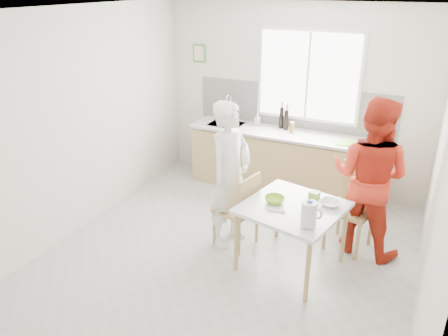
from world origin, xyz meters
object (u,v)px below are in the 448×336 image
object	(u,v)px
person_white	(230,175)
bowl_green	(275,200)
chair_left	(241,207)
person_red	(369,177)
milk_jug	(309,214)
chair_far	(354,203)
bowl_white	(330,203)
wine_bottle_a	(282,118)
wine_bottle_b	(286,120)
dining_table	(293,213)

from	to	relation	value
person_white	bowl_green	bearing A→B (deg)	-94.49
person_white	chair_left	bearing A→B (deg)	-90.00
person_red	milk_jug	distance (m)	1.12
chair_left	chair_far	world-z (taller)	chair_far
bowl_white	milk_jug	size ratio (longest dim) A/B	0.78
chair_left	chair_far	size ratio (longest dim) A/B	0.92
wine_bottle_a	wine_bottle_b	bearing A→B (deg)	-25.33
milk_jug	wine_bottle_b	world-z (taller)	wine_bottle_b
chair_left	wine_bottle_b	world-z (taller)	wine_bottle_b
chair_far	wine_bottle_a	world-z (taller)	wine_bottle_a
person_white	bowl_white	world-z (taller)	person_white
person_white	wine_bottle_b	size ratio (longest dim) A/B	5.85
dining_table	wine_bottle_a	xyz separation A→B (m)	(-0.81, 1.98, 0.41)
chair_far	bowl_white	distance (m)	0.62
dining_table	wine_bottle_a	distance (m)	2.18
chair_left	wine_bottle_b	distance (m)	1.88
bowl_white	wine_bottle_b	bearing A→B (deg)	121.34
dining_table	person_red	xyz separation A→B (m)	(0.65, 0.71, 0.25)
person_red	bowl_white	size ratio (longest dim) A/B	8.72
chair_far	person_red	size ratio (longest dim) A/B	0.55
chair_far	person_white	distance (m)	1.48
wine_bottle_a	wine_bottle_b	world-z (taller)	wine_bottle_a
dining_table	chair_left	xyz separation A→B (m)	(-0.66, 0.14, -0.16)
milk_jug	bowl_green	bearing A→B (deg)	156.38
bowl_green	bowl_white	xyz separation A→B (m)	(0.55, 0.19, -0.01)
person_white	person_red	xyz separation A→B (m)	(1.47, 0.53, 0.04)
chair_far	milk_jug	size ratio (longest dim) A/B	3.73
bowl_white	wine_bottle_a	distance (m)	2.16
person_red	wine_bottle_b	xyz separation A→B (m)	(-1.38, 1.23, 0.15)
bowl_white	milk_jug	world-z (taller)	milk_jug
chair_left	bowl_green	bearing A→B (deg)	84.05
person_red	wine_bottle_b	size ratio (longest dim) A/B	6.14
milk_jug	wine_bottle_b	distance (m)	2.49
person_red	wine_bottle_a	world-z (taller)	person_red
chair_far	bowl_green	size ratio (longest dim) A/B	4.75
bowl_white	milk_jug	xyz separation A→B (m)	(-0.09, -0.52, 0.12)
dining_table	person_red	size ratio (longest dim) A/B	0.63
person_white	milk_jug	world-z (taller)	person_white
person_white	wine_bottle_a	world-z (taller)	person_white
bowl_green	milk_jug	bearing A→B (deg)	-35.85
chair_left	person_red	bearing A→B (deg)	125.56
chair_left	bowl_green	xyz separation A→B (m)	(0.46, -0.15, 0.27)
chair_left	person_red	world-z (taller)	person_red
chair_left	bowl_white	size ratio (longest dim) A/B	4.40
person_white	wine_bottle_a	xyz separation A→B (m)	(0.00, 1.80, 0.20)
wine_bottle_a	milk_jug	bearing A→B (deg)	-65.24
person_red	wine_bottle_b	bearing A→B (deg)	-29.50
chair_left	milk_jug	bearing A→B (deg)	74.46
chair_left	wine_bottle_a	world-z (taller)	wine_bottle_a
bowl_green	bowl_white	bearing A→B (deg)	18.73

